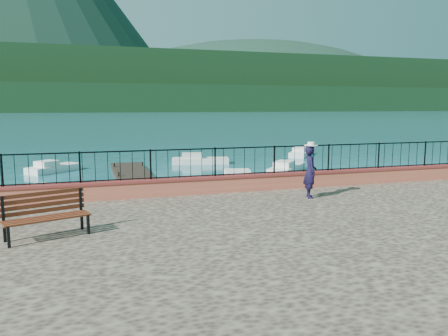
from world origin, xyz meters
TOP-DOWN VIEW (x-y plane):
  - ground at (0.00, 0.00)m, footprint 2000.00×2000.00m
  - parapet at (0.00, 3.70)m, footprint 28.00×0.46m
  - railing at (0.00, 3.70)m, footprint 27.00×0.05m
  - dock at (-2.00, 12.00)m, footprint 2.00×16.00m
  - far_forest at (0.00, 300.00)m, footprint 900.00×60.00m
  - foothills at (0.00, 360.00)m, footprint 900.00×120.00m
  - companion_hill at (220.00, 560.00)m, footprint 448.00×384.00m
  - park_bench at (-5.40, -0.14)m, footprint 1.95×1.16m
  - person at (2.41, 1.99)m, footprint 0.56×0.71m
  - hat at (2.41, 1.99)m, footprint 0.44×0.44m
  - boat_0 at (-7.90, 8.52)m, footprint 4.07×3.46m
  - boat_1 at (3.74, 11.26)m, footprint 3.99×2.04m
  - boat_2 at (7.57, 14.39)m, footprint 3.80×4.02m
  - boat_3 at (-6.55, 18.92)m, footprint 3.37×3.28m
  - boat_4 at (3.35, 20.03)m, footprint 4.25×2.16m
  - boat_5 at (12.72, 22.35)m, footprint 3.58×3.98m

SIDE VIEW (x-z plane):
  - ground at x=0.00m, z-range 0.00..0.00m
  - companion_hill at x=220.00m, z-range -90.00..90.00m
  - dock at x=-2.00m, z-range 0.00..0.30m
  - boat_0 at x=-7.90m, z-range 0.00..0.80m
  - boat_1 at x=3.74m, z-range 0.00..0.80m
  - boat_2 at x=7.57m, z-range 0.00..0.80m
  - boat_3 at x=-6.55m, z-range 0.00..0.80m
  - boat_4 at x=3.35m, z-range 0.00..0.80m
  - boat_5 at x=12.72m, z-range 0.00..0.80m
  - parapet at x=0.00m, z-range 1.20..1.78m
  - park_bench at x=-5.40m, z-range 0.99..2.02m
  - person at x=2.41m, z-range 1.20..2.90m
  - railing at x=0.00m, z-range 1.78..2.73m
  - hat at x=2.41m, z-range 2.90..3.02m
  - far_forest at x=0.00m, z-range 0.00..18.00m
  - foothills at x=0.00m, z-range 0.00..44.00m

